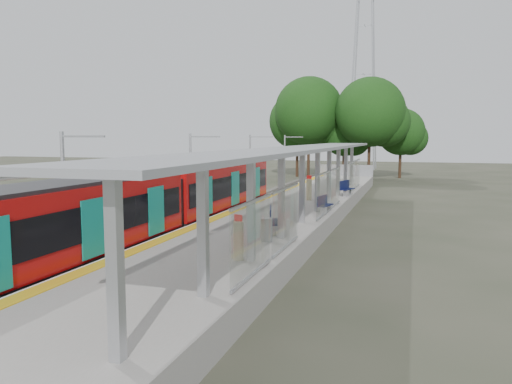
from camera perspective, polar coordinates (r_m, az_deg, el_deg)
ground at (r=13.16m, az=-18.02°, el=-17.17°), size 200.00×200.00×0.00m
trackbed at (r=32.35m, az=-3.77°, el=-2.72°), size 3.00×70.00×0.24m
platform at (r=30.95m, az=4.02°, el=-2.42°), size 6.00×50.00×1.00m
tactile_strip at (r=31.57m, az=-0.48°, el=-1.29°), size 0.60×50.00×0.02m
end_fence at (r=55.28m, az=10.14°, el=2.47°), size 6.00×0.10×1.20m
train at (r=24.46m, az=-11.06°, el=-1.16°), size 2.74×27.60×3.62m
canopy at (r=26.54m, az=5.51°, el=4.15°), size 3.27×38.00×3.66m
pylon at (r=84.29m, az=12.27°, el=15.58°), size 8.00×4.00×38.00m
tree_cluster at (r=63.38m, az=9.16°, el=8.36°), size 19.63×12.36×12.70m
catenary_masts at (r=31.79m, az=-7.34°, el=2.15°), size 2.08×48.16×5.40m
bench_near at (r=21.79m, az=1.97°, el=-3.17°), size 0.93×1.72×1.13m
bench_mid at (r=27.83m, az=7.78°, el=-1.34°), size 0.71×1.47×0.97m
bench_far at (r=36.24m, az=10.26°, el=0.49°), size 0.92×1.68×1.10m
info_pillar_near at (r=17.04m, az=-2.03°, el=-5.54°), size 0.35×0.35×1.57m
info_pillar_far at (r=33.32m, az=6.07°, el=0.29°), size 0.37×0.37×1.66m
litter_bin at (r=20.09m, az=1.20°, el=-4.33°), size 0.53×0.53×0.94m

